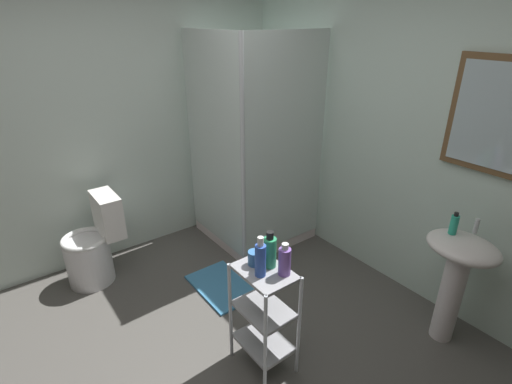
{
  "coord_description": "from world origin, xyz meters",
  "views": [
    {
      "loc": [
        1.55,
        -0.8,
        2.09
      ],
      "look_at": [
        -0.48,
        0.73,
        0.93
      ],
      "focal_mm": 27.05,
      "sensor_mm": 36.0,
      "label": 1
    }
  ],
  "objects_px": {
    "hand_soap_bottle": "(454,224)",
    "bath_mat": "(222,286)",
    "toilet": "(94,247)",
    "shampoo_bottle_blue": "(260,259)",
    "conditioner_bottle_purple": "(285,261)",
    "pedestal_sink": "(457,269)",
    "body_wash_bottle_green": "(270,251)",
    "rinse_cup": "(254,258)",
    "storage_cart": "(264,311)",
    "shower_stall": "(252,198)"
  },
  "relations": [
    {
      "from": "hand_soap_bottle",
      "to": "bath_mat",
      "type": "bearing_deg",
      "value": -144.15
    },
    {
      "from": "toilet",
      "to": "storage_cart",
      "type": "height_order",
      "value": "toilet"
    },
    {
      "from": "toilet",
      "to": "conditioner_bottle_purple",
      "type": "distance_m",
      "value": 1.87
    },
    {
      "from": "rinse_cup",
      "to": "toilet",
      "type": "bearing_deg",
      "value": -158.7
    },
    {
      "from": "shampoo_bottle_blue",
      "to": "rinse_cup",
      "type": "bearing_deg",
      "value": 160.95
    },
    {
      "from": "hand_soap_bottle",
      "to": "conditioner_bottle_purple",
      "type": "xyz_separation_m",
      "value": [
        -0.4,
        -1.09,
        -0.05
      ]
    },
    {
      "from": "shower_stall",
      "to": "storage_cart",
      "type": "xyz_separation_m",
      "value": [
        1.3,
        -0.88,
        -0.03
      ]
    },
    {
      "from": "pedestal_sink",
      "to": "body_wash_bottle_green",
      "type": "relative_size",
      "value": 3.47
    },
    {
      "from": "conditioner_bottle_purple",
      "to": "rinse_cup",
      "type": "height_order",
      "value": "conditioner_bottle_purple"
    },
    {
      "from": "toilet",
      "to": "conditioner_bottle_purple",
      "type": "height_order",
      "value": "conditioner_bottle_purple"
    },
    {
      "from": "toilet",
      "to": "storage_cart",
      "type": "xyz_separation_m",
      "value": [
        1.58,
        0.59,
        0.12
      ]
    },
    {
      "from": "hand_soap_bottle",
      "to": "rinse_cup",
      "type": "height_order",
      "value": "hand_soap_bottle"
    },
    {
      "from": "shower_stall",
      "to": "shampoo_bottle_blue",
      "type": "height_order",
      "value": "shower_stall"
    },
    {
      "from": "rinse_cup",
      "to": "bath_mat",
      "type": "height_order",
      "value": "rinse_cup"
    },
    {
      "from": "toilet",
      "to": "shampoo_bottle_blue",
      "type": "height_order",
      "value": "shampoo_bottle_blue"
    },
    {
      "from": "pedestal_sink",
      "to": "storage_cart",
      "type": "distance_m",
      "value": 1.31
    },
    {
      "from": "bath_mat",
      "to": "storage_cart",
      "type": "bearing_deg",
      "value": -13.78
    },
    {
      "from": "pedestal_sink",
      "to": "toilet",
      "type": "bearing_deg",
      "value": -140.83
    },
    {
      "from": "pedestal_sink",
      "to": "shampoo_bottle_blue",
      "type": "height_order",
      "value": "shampoo_bottle_blue"
    },
    {
      "from": "hand_soap_bottle",
      "to": "bath_mat",
      "type": "relative_size",
      "value": 0.25
    },
    {
      "from": "hand_soap_bottle",
      "to": "conditioner_bottle_purple",
      "type": "height_order",
      "value": "hand_soap_bottle"
    },
    {
      "from": "toilet",
      "to": "bath_mat",
      "type": "distance_m",
      "value": 1.13
    },
    {
      "from": "pedestal_sink",
      "to": "rinse_cup",
      "type": "distance_m",
      "value": 1.36
    },
    {
      "from": "pedestal_sink",
      "to": "conditioner_bottle_purple",
      "type": "height_order",
      "value": "conditioner_bottle_purple"
    },
    {
      "from": "pedestal_sink",
      "to": "storage_cart",
      "type": "height_order",
      "value": "pedestal_sink"
    },
    {
      "from": "storage_cart",
      "to": "shampoo_bottle_blue",
      "type": "height_order",
      "value": "shampoo_bottle_blue"
    },
    {
      "from": "shower_stall",
      "to": "rinse_cup",
      "type": "xyz_separation_m",
      "value": [
        1.22,
        -0.88,
        0.32
      ]
    },
    {
      "from": "pedestal_sink",
      "to": "hand_soap_bottle",
      "type": "relative_size",
      "value": 5.3
    },
    {
      "from": "shampoo_bottle_blue",
      "to": "toilet",
      "type": "bearing_deg",
      "value": -161.14
    },
    {
      "from": "conditioner_bottle_purple",
      "to": "shampoo_bottle_blue",
      "type": "xyz_separation_m",
      "value": [
        -0.07,
        -0.12,
        0.02
      ]
    },
    {
      "from": "toilet",
      "to": "pedestal_sink",
      "type": "bearing_deg",
      "value": 39.17
    },
    {
      "from": "shampoo_bottle_blue",
      "to": "conditioner_bottle_purple",
      "type": "bearing_deg",
      "value": 57.28
    },
    {
      "from": "body_wash_bottle_green",
      "to": "rinse_cup",
      "type": "height_order",
      "value": "body_wash_bottle_green"
    },
    {
      "from": "conditioner_bottle_purple",
      "to": "shower_stall",
      "type": "bearing_deg",
      "value": 150.11
    },
    {
      "from": "hand_soap_bottle",
      "to": "rinse_cup",
      "type": "distance_m",
      "value": 1.3
    },
    {
      "from": "body_wash_bottle_green",
      "to": "toilet",
      "type": "bearing_deg",
      "value": -157.59
    },
    {
      "from": "shower_stall",
      "to": "body_wash_bottle_green",
      "type": "xyz_separation_m",
      "value": [
        1.28,
        -0.82,
        0.38
      ]
    },
    {
      "from": "conditioner_bottle_purple",
      "to": "toilet",
      "type": "bearing_deg",
      "value": -158.41
    },
    {
      "from": "hand_soap_bottle",
      "to": "body_wash_bottle_green",
      "type": "bearing_deg",
      "value": -114.78
    },
    {
      "from": "hand_soap_bottle",
      "to": "bath_mat",
      "type": "distance_m",
      "value": 1.85
    },
    {
      "from": "pedestal_sink",
      "to": "conditioner_bottle_purple",
      "type": "bearing_deg",
      "value": -113.79
    },
    {
      "from": "shower_stall",
      "to": "storage_cart",
      "type": "relative_size",
      "value": 2.7
    },
    {
      "from": "shower_stall",
      "to": "body_wash_bottle_green",
      "type": "bearing_deg",
      "value": -32.59
    },
    {
      "from": "hand_soap_bottle",
      "to": "body_wash_bottle_green",
      "type": "relative_size",
      "value": 0.66
    },
    {
      "from": "pedestal_sink",
      "to": "conditioner_bottle_purple",
      "type": "xyz_separation_m",
      "value": [
        -0.48,
        -1.09,
        0.25
      ]
    },
    {
      "from": "rinse_cup",
      "to": "bath_mat",
      "type": "distance_m",
      "value": 1.1
    },
    {
      "from": "toilet",
      "to": "bath_mat",
      "type": "relative_size",
      "value": 1.27
    },
    {
      "from": "shower_stall",
      "to": "hand_soap_bottle",
      "type": "height_order",
      "value": "shower_stall"
    },
    {
      "from": "toilet",
      "to": "bath_mat",
      "type": "bearing_deg",
      "value": 46.64
    },
    {
      "from": "shower_stall",
      "to": "shampoo_bottle_blue",
      "type": "bearing_deg",
      "value": -34.79
    }
  ]
}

